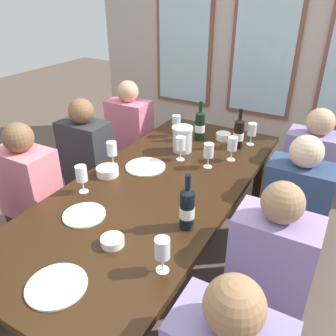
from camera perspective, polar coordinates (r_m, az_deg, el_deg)
name	(u,v)px	position (r m, az deg, el deg)	size (l,w,h in m)	color
ground_plane	(159,271)	(2.61, -1.57, -16.78)	(12.00, 12.00, 0.00)	brown
back_wall_with_windows	(268,27)	(3.97, 16.27, 21.59)	(4.18, 0.10, 2.90)	#C3ADA3
dining_table	(157,194)	(2.19, -1.80, -4.29)	(0.98, 2.26, 0.74)	#321D0D
white_plate_0	(57,286)	(1.57, -18.03, -18.12)	(0.25, 0.25, 0.01)	white
white_plate_1	(145,167)	(2.34, -3.77, 0.22)	(0.27, 0.27, 0.01)	white
white_plate_2	(84,215)	(1.92, -13.76, -7.58)	(0.23, 0.23, 0.01)	white
metal_pitcher	(182,139)	(2.54, 2.41, 4.84)	(0.16, 0.16, 0.19)	silver
wine_bottle_0	(187,208)	(1.73, 3.19, -6.68)	(0.08, 0.08, 0.31)	black
wine_bottle_1	(200,125)	(2.74, 5.33, 7.07)	(0.08, 0.08, 0.31)	black
wine_bottle_2	(239,133)	(2.64, 11.66, 5.69)	(0.08, 0.08, 0.31)	black
tasting_bowl_0	(107,171)	(2.27, -10.03, -0.53)	(0.14, 0.14, 0.05)	white
tasting_bowl_1	(223,136)	(2.80, 9.18, 5.23)	(0.12, 0.12, 0.05)	white
tasting_bowl_2	(112,241)	(1.70, -9.22, -11.91)	(0.11, 0.11, 0.04)	white
wine_glass_0	(232,144)	(2.43, 10.66, 3.90)	(0.07, 0.07, 0.17)	white
wine_glass_1	(162,250)	(1.49, -0.96, -13.46)	(0.07, 0.07, 0.17)	white
wine_glass_2	(252,131)	(2.71, 13.77, 6.07)	(0.07, 0.07, 0.17)	white
wine_glass_3	(209,151)	(2.31, 6.78, 2.83)	(0.07, 0.07, 0.17)	white
wine_glass_4	(176,122)	(2.80, 1.39, 7.69)	(0.07, 0.07, 0.17)	white
wine_glass_5	(81,175)	(2.08, -14.19, -1.12)	(0.07, 0.07, 0.17)	white
wine_glass_6	(112,150)	(2.35, -9.32, 3.01)	(0.07, 0.07, 0.17)	white
wine_glass_7	(181,144)	(2.39, 2.11, 3.99)	(0.07, 0.07, 0.17)	white
seated_person_0	(33,204)	(2.52, -21.52, -5.57)	(0.38, 0.24, 1.11)	#36212D
seated_person_1	(267,284)	(1.87, 16.16, -18.02)	(0.38, 0.24, 1.11)	#28292E
seated_person_2	(131,143)	(3.25, -6.23, 4.20)	(0.38, 0.24, 1.11)	#2D3237
seated_person_3	(307,183)	(2.77, 22.06, -2.40)	(0.38, 0.24, 1.11)	#27373D
seated_person_6	(88,169)	(2.84, -13.10, -0.20)	(0.38, 0.24, 1.11)	#322941
seated_person_7	(292,222)	(2.32, 19.87, -8.38)	(0.38, 0.24, 1.11)	#253234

